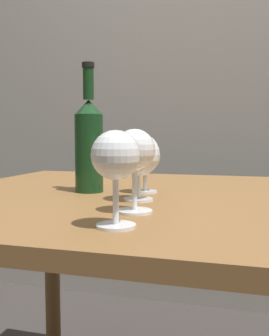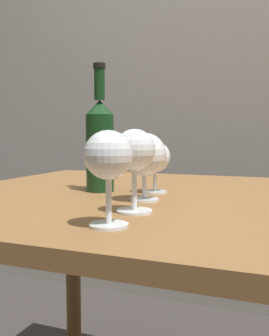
# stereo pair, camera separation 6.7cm
# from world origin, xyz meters

# --- Properties ---
(back_wall) EXTENTS (5.00, 0.08, 2.60)m
(back_wall) POSITION_xyz_m (0.00, 1.11, 1.30)
(back_wall) COLOR gray
(back_wall) RESTS_ON ground_plane
(dining_table) EXTENTS (1.24, 0.92, 0.75)m
(dining_table) POSITION_xyz_m (0.00, 0.00, 0.66)
(dining_table) COLOR brown
(dining_table) RESTS_ON ground_plane
(wine_glass_white) EXTENTS (0.07, 0.07, 0.15)m
(wine_glass_white) POSITION_xyz_m (-0.06, -0.34, 0.86)
(wine_glass_white) COLOR white
(wine_glass_white) RESTS_ON dining_table
(wine_glass_port) EXTENTS (0.07, 0.07, 0.15)m
(wine_glass_port) POSITION_xyz_m (-0.06, -0.22, 0.86)
(wine_glass_port) COLOR white
(wine_glass_port) RESTS_ON dining_table
(wine_glass_amber) EXTENTS (0.09, 0.09, 0.14)m
(wine_glass_amber) POSITION_xyz_m (-0.09, -0.10, 0.85)
(wine_glass_amber) COLOR white
(wine_glass_amber) RESTS_ON dining_table
(wine_glass_empty) EXTENTS (0.07, 0.07, 0.12)m
(wine_glass_empty) POSITION_xyz_m (-0.10, 0.01, 0.83)
(wine_glass_empty) COLOR white
(wine_glass_empty) RESTS_ON dining_table
(wine_bottle) EXTENTS (0.07, 0.07, 0.31)m
(wine_bottle) POSITION_xyz_m (-0.24, -0.01, 0.87)
(wine_bottle) COLOR #143819
(wine_bottle) RESTS_ON dining_table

